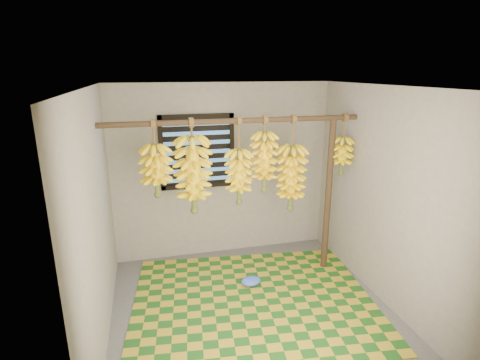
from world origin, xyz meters
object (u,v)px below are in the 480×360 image
object	(u,v)px
banana_bunch_f	(342,156)
banana_bunch_c	(239,177)
woven_mat	(253,300)
banana_bunch_a	(156,171)
banana_bunch_b	(193,175)
banana_bunch_e	(291,178)
support_post	(328,196)
plastic_bag	(251,281)
banana_bunch_d	(264,162)

from	to	relation	value
banana_bunch_f	banana_bunch_c	bearing A→B (deg)	180.00
woven_mat	banana_bunch_a	xyz separation A→B (m)	(-0.98, 0.52, 1.48)
banana_bunch_a	banana_bunch_f	distance (m)	2.27
banana_bunch_a	banana_bunch_b	distance (m)	0.41
banana_bunch_b	banana_bunch_c	size ratio (longest dim) A/B	1.05
banana_bunch_b	banana_bunch_c	world-z (taller)	same
banana_bunch_b	banana_bunch_c	bearing A→B (deg)	0.00
banana_bunch_b	woven_mat	bearing A→B (deg)	-41.83
woven_mat	banana_bunch_e	distance (m)	1.51
woven_mat	banana_bunch_f	xyz separation A→B (m)	(1.29, 0.52, 1.52)
woven_mat	banana_bunch_f	bearing A→B (deg)	21.84
banana_bunch_e	support_post	bearing A→B (deg)	0.00
support_post	banana_bunch_c	xyz separation A→B (m)	(-1.17, 0.00, 0.35)
support_post	plastic_bag	size ratio (longest dim) A/B	7.98
plastic_bag	banana_bunch_a	size ratio (longest dim) A/B	0.29
plastic_bag	banana_bunch_c	distance (m)	1.30
woven_mat	support_post	bearing A→B (deg)	24.40
banana_bunch_a	banana_bunch_f	world-z (taller)	same
plastic_bag	banana_bunch_e	distance (m)	1.36
banana_bunch_d	plastic_bag	bearing A→B (deg)	-135.83
support_post	banana_bunch_b	distance (m)	1.76
support_post	banana_bunch_b	world-z (taller)	banana_bunch_b
woven_mat	banana_bunch_f	world-z (taller)	banana_bunch_f
plastic_bag	banana_bunch_b	bearing A→B (deg)	162.18
support_post	banana_bunch_c	bearing A→B (deg)	180.00
support_post	banana_bunch_d	bearing A→B (deg)	180.00
woven_mat	banana_bunch_c	distance (m)	1.44
support_post	plastic_bag	xyz separation A→B (m)	(-1.08, -0.20, -0.94)
banana_bunch_c	banana_bunch_f	world-z (taller)	same
plastic_bag	banana_bunch_b	distance (m)	1.50
plastic_bag	banana_bunch_a	distance (m)	1.77
banana_bunch_f	woven_mat	bearing A→B (deg)	-158.16
woven_mat	banana_bunch_d	bearing A→B (deg)	62.30
banana_bunch_c	banana_bunch_d	bearing A→B (deg)	0.00
plastic_bag	banana_bunch_a	world-z (taller)	banana_bunch_a
plastic_bag	banana_bunch_b	size ratio (longest dim) A/B	0.23
banana_bunch_b	plastic_bag	bearing A→B (deg)	-17.82
banana_bunch_b	banana_bunch_e	size ratio (longest dim) A/B	0.93
banana_bunch_e	banana_bunch_a	bearing A→B (deg)	-180.00
banana_bunch_e	banana_bunch_f	distance (m)	0.71
woven_mat	banana_bunch_b	bearing A→B (deg)	138.17
support_post	banana_bunch_d	size ratio (longest dim) A/B	2.20
banana_bunch_a	banana_bunch_d	xyz separation A→B (m)	(1.25, 0.00, 0.02)
support_post	banana_bunch_d	distance (m)	1.00
woven_mat	plastic_bag	xyz separation A→B (m)	(0.06, 0.31, 0.06)
banana_bunch_e	banana_bunch_f	size ratio (longest dim) A/B	1.52
plastic_bag	banana_bunch_c	world-z (taller)	banana_bunch_c
banana_bunch_e	banana_bunch_f	world-z (taller)	same
banana_bunch_c	plastic_bag	bearing A→B (deg)	-64.06
support_post	banana_bunch_e	bearing A→B (deg)	180.00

